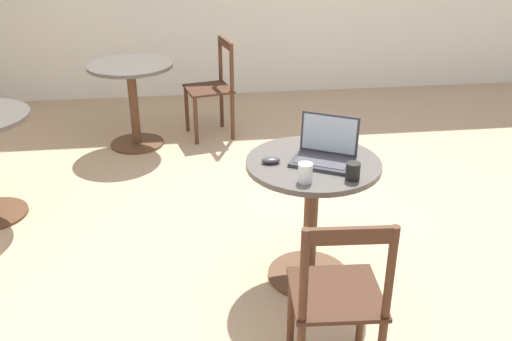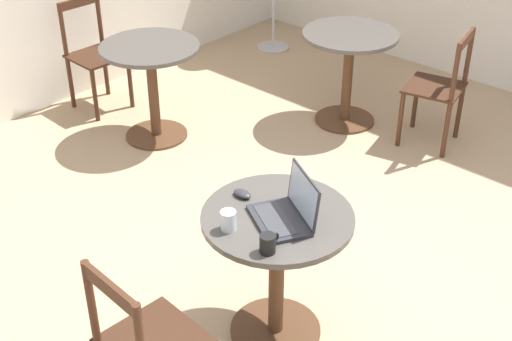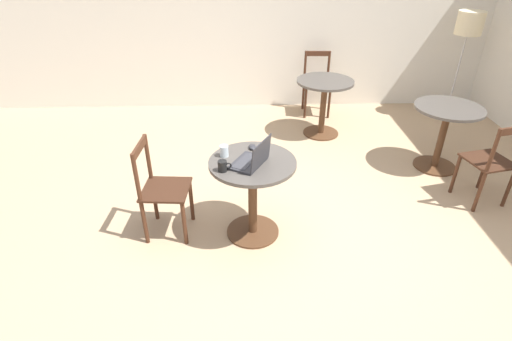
# 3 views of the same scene
# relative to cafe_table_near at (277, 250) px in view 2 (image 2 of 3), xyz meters

# --- Properties ---
(ground_plane) EXTENTS (16.00, 16.00, 0.00)m
(ground_plane) POSITION_rel_cafe_table_near_xyz_m (0.35, -0.09, -0.54)
(ground_plane) COLOR tan
(cafe_table_near) EXTENTS (0.73, 0.73, 0.74)m
(cafe_table_near) POSITION_rel_cafe_table_near_xyz_m (0.00, 0.00, 0.00)
(cafe_table_near) COLOR #51331E
(cafe_table_near) RESTS_ON ground_plane
(cafe_table_mid) EXTENTS (0.73, 0.73, 0.74)m
(cafe_table_mid) POSITION_rel_cafe_table_near_xyz_m (2.15, 1.12, 0.00)
(cafe_table_mid) COLOR #51331E
(cafe_table_mid) RESTS_ON ground_plane
(cafe_table_far) EXTENTS (0.73, 0.73, 0.74)m
(cafe_table_far) POSITION_rel_cafe_table_near_xyz_m (0.98, 2.05, 0.00)
(cafe_table_far) COLOR #51331E
(cafe_table_far) RESTS_ON ground_plane
(chair_mid_front) EXTENTS (0.47, 0.47, 0.89)m
(chair_mid_front) POSITION_rel_cafe_table_near_xyz_m (2.31, 0.41, -0.09)
(chair_mid_front) COLOR #472819
(chair_mid_front) RESTS_ON ground_plane
(chair_far_back) EXTENTS (0.41, 0.41, 0.89)m
(chair_far_back) POSITION_rel_cafe_table_near_xyz_m (1.01, 2.80, -0.09)
(chair_far_back) COLOR #472819
(chair_far_back) RESTS_ON ground_plane
(laptop) EXTENTS (0.36, 0.39, 0.23)m
(laptop) POSITION_rel_cafe_table_near_xyz_m (-0.00, -0.06, 0.26)
(laptop) COLOR #2D2D33
(laptop) RESTS_ON cafe_table_near
(mouse) EXTENTS (0.06, 0.10, 0.03)m
(mouse) POSITION_rel_cafe_table_near_xyz_m (0.00, 0.23, 0.22)
(mouse) COLOR #2D2D33
(mouse) RESTS_ON cafe_table_near
(mug) EXTENTS (0.11, 0.07, 0.09)m
(mug) POSITION_rel_cafe_table_near_xyz_m (-0.24, -0.15, 0.25)
(mug) COLOR black
(mug) RESTS_ON cafe_table_near
(drinking_glass) EXTENTS (0.07, 0.07, 0.10)m
(drinking_glass) POSITION_rel_cafe_table_near_xyz_m (-0.23, 0.09, 0.26)
(drinking_glass) COLOR silver
(drinking_glass) RESTS_ON cafe_table_near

